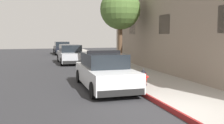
% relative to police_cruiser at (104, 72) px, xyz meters
% --- Properties ---
extents(ground_plane, '(30.36, 60.00, 0.20)m').
position_rel_police_cruiser_xyz_m(ground_plane, '(-3.36, 5.57, -0.84)').
color(ground_plane, '#2B2B2D').
extents(sidewalk_pavement, '(3.08, 60.00, 0.17)m').
position_rel_police_cruiser_xyz_m(sidewalk_pavement, '(2.64, 5.57, -0.66)').
color(sidewalk_pavement, '#9E9991').
rests_on(sidewalk_pavement, ground).
extents(curb_painted_edge, '(0.08, 60.00, 0.17)m').
position_rel_police_cruiser_xyz_m(curb_painted_edge, '(1.06, 5.57, -0.66)').
color(curb_painted_edge, maroon).
rests_on(curb_painted_edge, ground).
extents(storefront_building, '(6.34, 18.59, 5.77)m').
position_rel_police_cruiser_xyz_m(storefront_building, '(7.23, 2.41, 2.15)').
color(storefront_building, gray).
rests_on(storefront_building, ground).
extents(police_cruiser, '(1.94, 4.84, 1.68)m').
position_rel_police_cruiser_xyz_m(police_cruiser, '(0.00, 0.00, 0.00)').
color(police_cruiser, white).
rests_on(police_cruiser, ground).
extents(parked_car_silver_ahead, '(1.94, 4.84, 1.56)m').
position_rel_police_cruiser_xyz_m(parked_car_silver_ahead, '(-0.20, 10.66, -0.00)').
color(parked_car_silver_ahead, '#B2B5BA').
rests_on(parked_car_silver_ahead, ground).
extents(parked_car_dark_far, '(1.94, 4.84, 1.56)m').
position_rel_police_cruiser_xyz_m(parked_car_dark_far, '(0.05, 21.34, -0.00)').
color(parked_car_dark_far, black).
rests_on(parked_car_dark_far, ground).
extents(fire_hydrant, '(0.44, 0.40, 0.76)m').
position_rel_police_cruiser_xyz_m(fire_hydrant, '(1.58, -0.72, -0.23)').
color(fire_hydrant, '#4C4C51').
rests_on(fire_hydrant, sidewalk_pavement).
extents(street_tree, '(2.67, 2.67, 5.23)m').
position_rel_police_cruiser_xyz_m(street_tree, '(2.49, 5.32, 3.29)').
color(street_tree, brown).
rests_on(street_tree, sidewalk_pavement).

